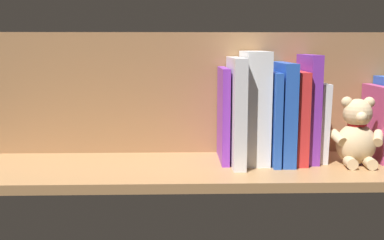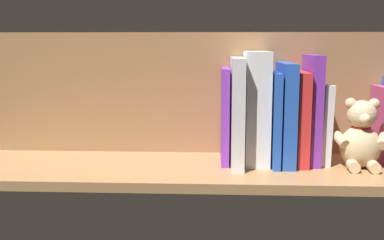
% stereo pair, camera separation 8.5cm
% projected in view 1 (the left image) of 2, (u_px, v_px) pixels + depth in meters
% --- Properties ---
extents(ground_plane, '(1.16, 0.32, 0.02)m').
position_uv_depth(ground_plane, '(192.00, 169.00, 1.13)').
color(ground_plane, '#A87A4C').
extents(shelf_back_panel, '(1.16, 0.02, 0.32)m').
position_uv_depth(shelf_back_panel, '(191.00, 93.00, 1.24)').
color(shelf_back_panel, '#9C6F46').
rests_on(shelf_back_panel, ground_plane).
extents(book_1, '(0.02, 0.15, 0.18)m').
position_uv_depth(book_1, '(377.00, 123.00, 1.17)').
color(book_1, '#B23F72').
rests_on(book_1, ground_plane).
extents(teddy_bear, '(0.13, 0.11, 0.16)m').
position_uv_depth(teddy_bear, '(357.00, 135.00, 1.12)').
color(teddy_bear, '#D1B284').
rests_on(teddy_bear, ground_plane).
extents(book_2, '(0.03, 0.14, 0.19)m').
position_uv_depth(book_2, '(318.00, 121.00, 1.18)').
color(book_2, silver).
rests_on(book_2, ground_plane).
extents(book_3, '(0.03, 0.15, 0.26)m').
position_uv_depth(book_3, '(308.00, 108.00, 1.16)').
color(book_3, purple).
rests_on(book_3, ground_plane).
extents(book_4, '(0.03, 0.17, 0.22)m').
position_uv_depth(book_4, '(296.00, 116.00, 1.16)').
color(book_4, red).
rests_on(book_4, ground_plane).
extents(book_5, '(0.03, 0.18, 0.24)m').
position_uv_depth(book_5, '(283.00, 112.00, 1.15)').
color(book_5, blue).
rests_on(book_5, ground_plane).
extents(book_6, '(0.02, 0.18, 0.22)m').
position_uv_depth(book_6, '(271.00, 117.00, 1.15)').
color(book_6, blue).
rests_on(book_6, ground_plane).
extents(dictionary_thick_white, '(0.06, 0.16, 0.27)m').
position_uv_depth(dictionary_thick_white, '(254.00, 106.00, 1.15)').
color(dictionary_thick_white, white).
rests_on(dictionary_thick_white, ground_plane).
extents(book_7, '(0.03, 0.20, 0.26)m').
position_uv_depth(book_7, '(236.00, 110.00, 1.13)').
color(book_7, silver).
rests_on(book_7, ground_plane).
extents(book_8, '(0.02, 0.16, 0.23)m').
position_uv_depth(book_8, '(223.00, 114.00, 1.16)').
color(book_8, purple).
rests_on(book_8, ground_plane).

